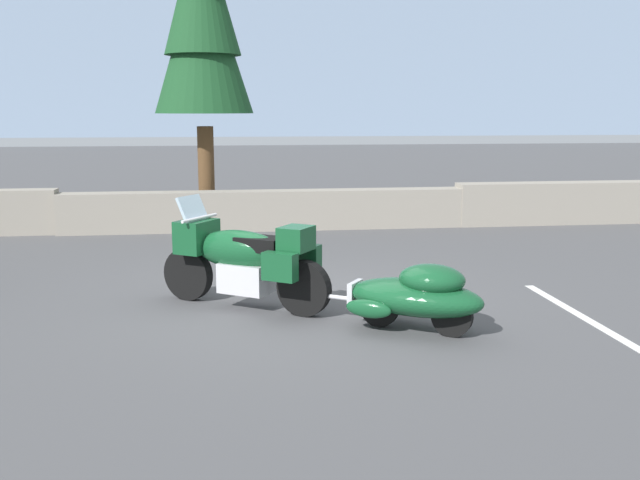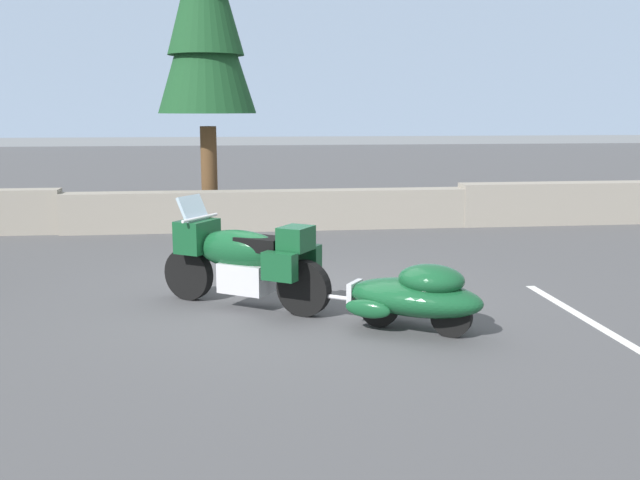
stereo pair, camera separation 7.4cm
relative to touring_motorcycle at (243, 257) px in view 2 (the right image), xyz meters
The scene contains 7 objects.
ground_plane 0.89m from the touring_motorcycle, 25.69° to the left, with size 80.00×80.00×0.00m, color #4C4C4F.
stone_guard_wall 5.87m from the touring_motorcycle, 78.78° to the left, with size 24.00×0.57×0.87m.
distant_ridgeline 96.06m from the touring_motorcycle, 89.66° to the left, with size 240.00×80.00×16.00m, color #7F93AD.
touring_motorcycle is the anchor object (origin of this frame).
car_shaped_trailer 2.21m from the touring_motorcycle, 33.73° to the right, with size 2.03×1.53×0.76m.
pine_tree_tall 7.74m from the touring_motorcycle, 94.96° to the left, with size 2.01×2.01×7.05m.
parking_stripe_marker 4.14m from the touring_motorcycle, 17.39° to the right, with size 0.12×3.60×0.01m, color silver.
Camera 2 is at (-0.69, -8.87, 2.38)m, focal length 40.54 mm.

